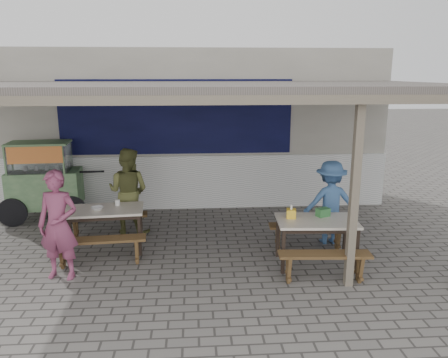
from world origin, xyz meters
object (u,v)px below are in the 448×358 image
bench_right_street (324,261)px  patron_street_side (58,225)px  table_left (103,213)px  tissue_box (291,214)px  bench_left_street (100,245)px  vendor_cart (44,178)px  patron_right_table (330,202)px  bench_right_wall (308,231)px  condiment_jar (117,202)px  bench_left_wall (108,221)px  donation_box (323,212)px  table_right (317,225)px  condiment_bowl (97,208)px  patron_wall_side (128,191)px

bench_right_street → patron_street_side: bearing=177.1°
table_left → tissue_box: size_ratio=9.80×
bench_left_street → vendor_cart: vendor_cart is taller
bench_right_street → patron_right_table: patron_right_table is taller
bench_right_wall → table_left: bearing=-179.8°
vendor_cart → condiment_jar: vendor_cart is taller
bench_left_street → patron_right_table: bearing=5.7°
tissue_box → condiment_jar: bearing=162.7°
bench_left_wall → patron_street_side: size_ratio=0.89×
bench_left_wall → donation_box: (3.64, -1.24, 0.48)m
bench_left_wall → table_right: size_ratio=1.15×
bench_right_wall → condiment_bowl: 3.59m
table_left → bench_left_street: (0.05, -0.60, -0.33)m
table_right → patron_street_side: 3.89m
bench_left_wall → patron_street_side: bearing=-108.5°
condiment_jar → bench_right_wall: bearing=-7.0°
bench_right_street → table_right: bearing=90.0°
bench_left_street → patron_street_side: (-0.48, -0.37, 0.48)m
patron_wall_side → donation_box: (3.28, -1.50, -0.00)m
patron_wall_side → condiment_bowl: size_ratio=8.14×
bench_left_street → patron_street_side: size_ratio=0.89×
patron_right_table → condiment_jar: patron_right_table is taller
bench_left_street → condiment_bowl: (-0.12, 0.56, 0.44)m
bench_left_street → donation_box: size_ratio=7.29×
bench_left_wall → condiment_jar: condiment_jar is taller
patron_street_side → table_right: bearing=12.4°
bench_left_street → patron_wall_side: 1.56m
bench_left_street → patron_wall_side: size_ratio=0.89×
bench_left_wall → patron_right_table: bearing=-11.5°
vendor_cart → donation_box: bearing=-29.0°
bench_right_wall → donation_box: bearing=-73.2°
vendor_cart → tissue_box: 5.21m
table_left → condiment_bowl: size_ratio=6.95×
bench_left_street → patron_wall_side: patron_wall_side is taller
tissue_box → table_right: bearing=-17.1°
table_right → vendor_cart: size_ratio=0.63×
table_left → bench_right_street: (3.42, -1.40, -0.34)m
condiment_bowl → table_left: bearing=27.5°
patron_wall_side → patron_right_table: 3.71m
vendor_cart → table_right: bearing=-31.1°
table_right → bench_right_street: size_ratio=0.95×
bench_left_wall → bench_right_street: (3.46, -2.00, -0.00)m
bench_left_wall → patron_right_table: (4.00, -0.48, 0.41)m
condiment_bowl → bench_left_wall: bearing=87.6°
patron_wall_side → tissue_box: 3.16m
bench_right_wall → tissue_box: bearing=-127.3°
donation_box → patron_street_side: bearing=-175.3°
patron_wall_side → condiment_bowl: 0.98m
tissue_box → condiment_bowl: tissue_box is taller
bench_right_street → patron_wall_side: size_ratio=0.82×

